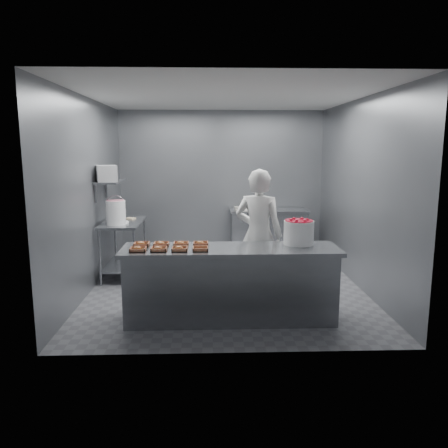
% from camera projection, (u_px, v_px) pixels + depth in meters
% --- Properties ---
extents(floor, '(4.50, 4.50, 0.00)m').
position_uv_depth(floor, '(226.00, 285.00, 6.70)').
color(floor, '#4C4C51').
rests_on(floor, ground).
extents(ceiling, '(4.50, 4.50, 0.00)m').
position_uv_depth(ceiling, '(226.00, 96.00, 6.21)').
color(ceiling, white).
rests_on(ceiling, wall_back).
extents(wall_back, '(4.00, 0.04, 2.80)m').
position_uv_depth(wall_back, '(222.00, 182.00, 8.67)').
color(wall_back, slate).
rests_on(wall_back, ground).
extents(wall_left, '(0.04, 4.50, 2.80)m').
position_uv_depth(wall_left, '(90.00, 195.00, 6.39)').
color(wall_left, slate).
rests_on(wall_left, ground).
extents(wall_right, '(0.04, 4.50, 2.80)m').
position_uv_depth(wall_right, '(359.00, 194.00, 6.52)').
color(wall_right, slate).
rests_on(wall_right, ground).
extents(service_counter, '(2.60, 0.70, 0.90)m').
position_uv_depth(service_counter, '(230.00, 284.00, 5.29)').
color(service_counter, slate).
rests_on(service_counter, ground).
extents(prep_table, '(0.60, 1.20, 0.90)m').
position_uv_depth(prep_table, '(124.00, 240.00, 7.13)').
color(prep_table, slate).
rests_on(prep_table, ground).
extents(back_counter, '(1.50, 0.60, 0.90)m').
position_uv_depth(back_counter, '(268.00, 232.00, 8.52)').
color(back_counter, slate).
rests_on(back_counter, ground).
extents(wall_shelf, '(0.35, 0.90, 0.03)m').
position_uv_depth(wall_shelf, '(111.00, 181.00, 6.96)').
color(wall_shelf, slate).
rests_on(wall_shelf, wall_left).
extents(tray_0, '(0.19, 0.18, 0.06)m').
position_uv_depth(tray_0, '(138.00, 249.00, 5.04)').
color(tray_0, tan).
rests_on(tray_0, service_counter).
extents(tray_1, '(0.19, 0.18, 0.06)m').
position_uv_depth(tray_1, '(159.00, 249.00, 5.05)').
color(tray_1, tan).
rests_on(tray_1, service_counter).
extents(tray_2, '(0.19, 0.18, 0.06)m').
position_uv_depth(tray_2, '(179.00, 249.00, 5.06)').
color(tray_2, tan).
rests_on(tray_2, service_counter).
extents(tray_3, '(0.19, 0.18, 0.04)m').
position_uv_depth(tray_3, '(200.00, 249.00, 5.07)').
color(tray_3, tan).
rests_on(tray_3, service_counter).
extents(tray_4, '(0.19, 0.18, 0.06)m').
position_uv_depth(tray_4, '(141.00, 244.00, 5.30)').
color(tray_4, tan).
rests_on(tray_4, service_counter).
extents(tray_5, '(0.19, 0.18, 0.06)m').
position_uv_depth(tray_5, '(161.00, 244.00, 5.31)').
color(tray_5, tan).
rests_on(tray_5, service_counter).
extents(tray_6, '(0.19, 0.18, 0.06)m').
position_uv_depth(tray_6, '(181.00, 244.00, 5.32)').
color(tray_6, tan).
rests_on(tray_6, service_counter).
extents(tray_7, '(0.19, 0.18, 0.06)m').
position_uv_depth(tray_7, '(201.00, 244.00, 5.33)').
color(tray_7, tan).
rests_on(tray_7, service_counter).
extents(worker, '(0.77, 0.64, 1.80)m').
position_uv_depth(worker, '(259.00, 235.00, 5.97)').
color(worker, white).
rests_on(worker, ground).
extents(strawberry_tub, '(0.37, 0.37, 0.30)m').
position_uv_depth(strawberry_tub, '(299.00, 232.00, 5.36)').
color(strawberry_tub, white).
rests_on(strawberry_tub, service_counter).
extents(glaze_bucket, '(0.31, 0.30, 0.46)m').
position_uv_depth(glaze_bucket, '(116.00, 212.00, 6.75)').
color(glaze_bucket, white).
rests_on(glaze_bucket, prep_table).
extents(bucket_lid, '(0.32, 0.32, 0.02)m').
position_uv_depth(bucket_lid, '(119.00, 222.00, 6.91)').
color(bucket_lid, white).
rests_on(bucket_lid, prep_table).
extents(rag, '(0.18, 0.17, 0.02)m').
position_uv_depth(rag, '(130.00, 218.00, 7.31)').
color(rag, '#CCB28C').
rests_on(rag, prep_table).
extents(appliance, '(0.38, 0.41, 0.25)m').
position_uv_depth(appliance, '(106.00, 173.00, 6.67)').
color(appliance, gray).
rests_on(appliance, wall_shelf).
extents(paper_stack, '(0.32, 0.25, 0.06)m').
position_uv_depth(paper_stack, '(243.00, 208.00, 8.42)').
color(paper_stack, silver).
rests_on(paper_stack, back_counter).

